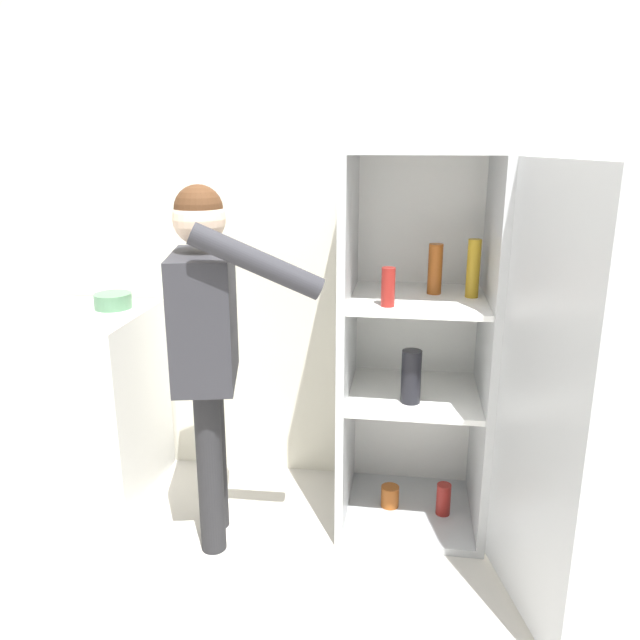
{
  "coord_description": "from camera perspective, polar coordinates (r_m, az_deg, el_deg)",
  "views": [
    {
      "loc": [
        0.12,
        -2.03,
        1.72
      ],
      "look_at": [
        -0.27,
        0.62,
        0.95
      ],
      "focal_mm": 35.0,
      "sensor_mm": 36.0,
      "label": 1
    }
  ],
  "objects": [
    {
      "name": "person",
      "position": [
        2.59,
        -10.29,
        -0.7
      ],
      "size": [
        0.68,
        0.55,
        1.56
      ],
      "color": "#262628",
      "rests_on": "ground_plane"
    },
    {
      "name": "counter",
      "position": [
        3.33,
        -20.78,
        -7.13
      ],
      "size": [
        0.65,
        0.62,
        0.93
      ],
      "color": "white",
      "rests_on": "ground_plane"
    },
    {
      "name": "refrigerator",
      "position": [
        2.71,
        10.91,
        -2.97
      ],
      "size": [
        0.85,
        1.24,
        1.7
      ],
      "color": "#B7BABC",
      "rests_on": "ground_plane"
    },
    {
      "name": "ground_plane",
      "position": [
        2.67,
        4.17,
        -24.12
      ],
      "size": [
        12.0,
        12.0,
        0.0
      ],
      "primitive_type": "plane",
      "color": "beige"
    },
    {
      "name": "wall_back",
      "position": [
        3.05,
        6.04,
        7.61
      ],
      "size": [
        7.0,
        0.06,
        2.55
      ],
      "color": "silver",
      "rests_on": "ground_plane"
    },
    {
      "name": "bowl",
      "position": [
        3.2,
        -18.4,
        1.67
      ],
      "size": [
        0.18,
        0.18,
        0.07
      ],
      "color": "#517F5B",
      "rests_on": "counter"
    }
  ]
}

